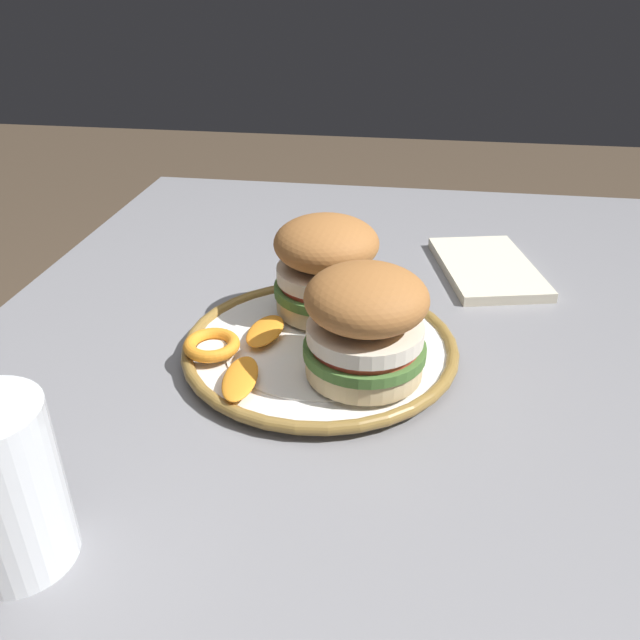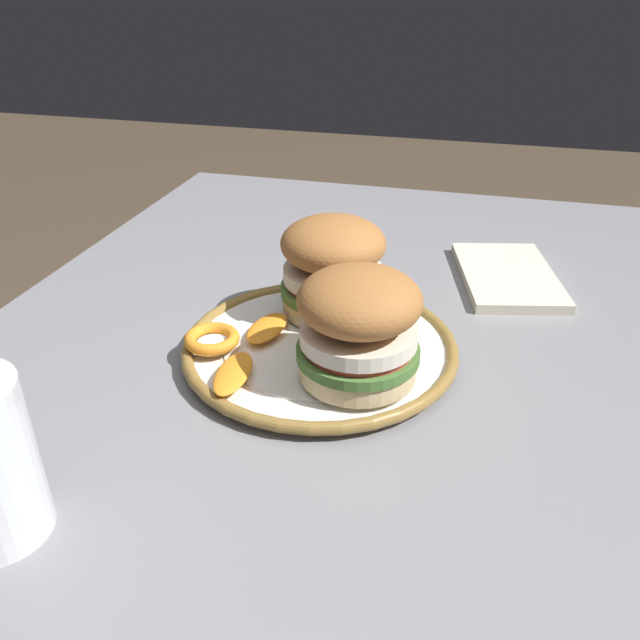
# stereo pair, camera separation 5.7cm
# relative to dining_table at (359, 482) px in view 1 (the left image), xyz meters

# --- Properties ---
(dining_table) EXTENTS (1.19, 0.83, 0.74)m
(dining_table) POSITION_rel_dining_table_xyz_m (0.00, 0.00, 0.00)
(dining_table) COLOR gray
(dining_table) RESTS_ON ground
(dinner_plate) EXTENTS (0.27, 0.27, 0.02)m
(dinner_plate) POSITION_rel_dining_table_xyz_m (-0.05, -0.05, 0.12)
(dinner_plate) COLOR white
(dinner_plate) RESTS_ON dining_table
(sandwich_half_left) EXTENTS (0.14, 0.14, 0.10)m
(sandwich_half_left) POSITION_rel_dining_table_xyz_m (-0.12, -0.05, 0.18)
(sandwich_half_left) COLOR beige
(sandwich_half_left) RESTS_ON dinner_plate
(sandwich_half_right) EXTENTS (0.14, 0.14, 0.10)m
(sandwich_half_right) POSITION_rel_dining_table_xyz_m (-0.01, -0.00, 0.18)
(sandwich_half_right) COLOR beige
(sandwich_half_right) RESTS_ON dinner_plate
(orange_peel_curled) EXTENTS (0.08, 0.08, 0.01)m
(orange_peel_curled) POSITION_rel_dining_table_xyz_m (-0.02, -0.14, 0.13)
(orange_peel_curled) COLOR orange
(orange_peel_curled) RESTS_ON dinner_plate
(orange_peel_strip_long) EXTENTS (0.07, 0.04, 0.01)m
(orange_peel_strip_long) POSITION_rel_dining_table_xyz_m (-0.06, -0.10, 0.13)
(orange_peel_strip_long) COLOR orange
(orange_peel_strip_long) RESTS_ON dinner_plate
(orange_peel_strip_short) EXTENTS (0.07, 0.03, 0.01)m
(orange_peel_strip_short) POSITION_rel_dining_table_xyz_m (0.03, -0.10, 0.13)
(orange_peel_strip_short) COLOR orange
(orange_peel_strip_short) RESTS_ON dinner_plate
(drinking_glass) EXTENTS (0.07, 0.07, 0.12)m
(drinking_glass) POSITION_rel_dining_table_xyz_m (0.21, -0.20, 0.16)
(drinking_glass) COLOR white
(drinking_glass) RESTS_ON dining_table
(folded_napkin) EXTENTS (0.19, 0.14, 0.01)m
(folded_napkin) POSITION_rel_dining_table_xyz_m (-0.27, 0.13, 0.12)
(folded_napkin) COLOR beige
(folded_napkin) RESTS_ON dining_table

